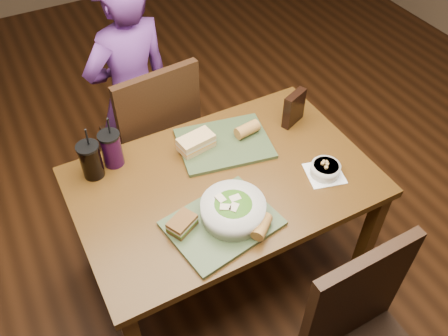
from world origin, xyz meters
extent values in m
plane|color=#381C0B|center=(0.00, 0.00, 0.00)|extent=(6.00, 6.00, 0.00)
cube|color=#4B2E0F|center=(0.60, -0.38, 0.35)|extent=(0.06, 0.06, 0.71)
cube|color=#4B2E0F|center=(-0.60, 0.38, 0.35)|extent=(0.06, 0.06, 0.71)
cube|color=#4B2E0F|center=(0.60, 0.38, 0.35)|extent=(0.06, 0.06, 0.71)
cube|color=#4B2E0F|center=(0.00, 0.00, 0.73)|extent=(1.30, 0.85, 0.04)
cube|color=black|center=(0.14, -0.73, 0.75)|extent=(0.44, 0.05, 0.52)
cube|color=black|center=(-0.09, 0.71, 0.47)|extent=(0.48, 0.48, 0.04)
cube|color=black|center=(-0.09, 0.51, 0.76)|extent=(0.44, 0.08, 0.53)
cube|color=black|center=(-0.28, 0.52, 0.23)|extent=(0.04, 0.04, 0.45)
cube|color=black|center=(0.10, 0.52, 0.23)|extent=(0.04, 0.04, 0.45)
cube|color=black|center=(-0.28, 0.90, 0.23)|extent=(0.04, 0.04, 0.45)
cube|color=black|center=(0.10, 0.90, 0.23)|extent=(0.04, 0.04, 0.45)
imported|color=#5B2A74|center=(-0.12, 0.85, 0.69)|extent=(0.56, 0.43, 1.39)
cube|color=#344325|center=(-0.12, -0.22, 0.76)|extent=(0.47, 0.38, 0.02)
cube|color=#344325|center=(0.10, 0.19, 0.76)|extent=(0.47, 0.39, 0.02)
cylinder|color=silver|center=(-0.07, -0.21, 0.81)|extent=(0.26, 0.26, 0.08)
ellipsoid|color=#427219|center=(-0.07, -0.21, 0.82)|extent=(0.21, 0.21, 0.07)
cube|color=beige|center=(-0.11, -0.22, 0.85)|extent=(0.05, 0.05, 0.01)
cube|color=beige|center=(-0.08, -0.23, 0.85)|extent=(0.05, 0.05, 0.01)
cube|color=beige|center=(-0.11, -0.17, 0.85)|extent=(0.04, 0.05, 0.01)
cube|color=beige|center=(-0.05, -0.19, 0.85)|extent=(0.05, 0.03, 0.01)
cube|color=white|center=(0.41, -0.18, 0.75)|extent=(0.19, 0.19, 0.00)
cylinder|color=silver|center=(0.41, -0.18, 0.78)|extent=(0.13, 0.13, 0.05)
cylinder|color=black|center=(0.41, -0.18, 0.80)|extent=(0.11, 0.11, 0.01)
cube|color=#B28947|center=(0.42, -0.17, 0.81)|extent=(0.01, 0.01, 0.01)
cube|color=#B28947|center=(0.40, -0.17, 0.81)|extent=(0.02, 0.02, 0.01)
cube|color=#B28947|center=(0.41, -0.18, 0.81)|extent=(0.02, 0.02, 0.01)
cube|color=#B28947|center=(0.41, -0.16, 0.81)|extent=(0.02, 0.02, 0.01)
cube|color=#B28947|center=(0.40, -0.20, 0.81)|extent=(0.02, 0.02, 0.01)
cube|color=#593819|center=(-0.28, -0.17, 0.78)|extent=(0.13, 0.12, 0.02)
cube|color=#3F721E|center=(-0.28, -0.17, 0.79)|extent=(0.13, 0.12, 0.01)
cube|color=beige|center=(-0.28, -0.17, 0.80)|extent=(0.13, 0.12, 0.01)
cube|color=#593819|center=(-0.28, -0.17, 0.81)|extent=(0.13, 0.12, 0.02)
cube|color=tan|center=(-0.03, 0.22, 0.78)|extent=(0.18, 0.11, 0.02)
cube|color=orange|center=(-0.03, 0.22, 0.79)|extent=(0.18, 0.11, 0.01)
cube|color=beige|center=(-0.03, 0.22, 0.80)|extent=(0.18, 0.11, 0.01)
cube|color=tan|center=(-0.03, 0.22, 0.82)|extent=(0.18, 0.11, 0.02)
cylinder|color=#AD7533|center=(-0.01, -0.33, 0.80)|extent=(0.12, 0.11, 0.05)
cylinder|color=#AD7533|center=(0.23, 0.19, 0.80)|extent=(0.12, 0.07, 0.06)
cylinder|color=black|center=(-0.49, 0.30, 0.83)|extent=(0.09, 0.09, 0.16)
cylinder|color=black|center=(-0.49, 0.30, 0.92)|extent=(0.10, 0.10, 0.01)
cylinder|color=black|center=(-0.48, 0.30, 0.97)|extent=(0.01, 0.03, 0.10)
cylinder|color=black|center=(-0.39, 0.32, 0.83)|extent=(0.09, 0.09, 0.16)
cylinder|color=black|center=(-0.39, 0.32, 0.92)|extent=(0.10, 0.10, 0.01)
cylinder|color=black|center=(-0.38, 0.32, 0.96)|extent=(0.01, 0.03, 0.10)
cube|color=black|center=(0.48, 0.18, 0.84)|extent=(0.14, 0.09, 0.17)
camera|label=1|loc=(-0.67, -1.25, 2.28)|focal=38.00mm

